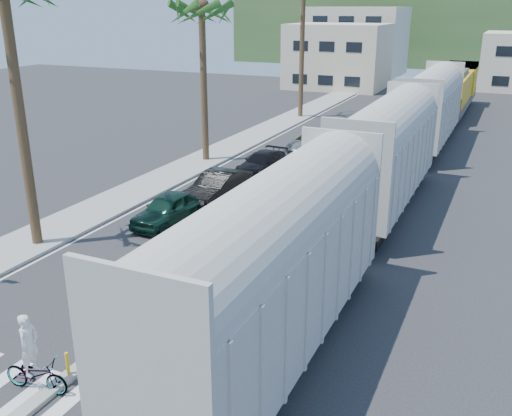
% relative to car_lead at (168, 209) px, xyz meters
% --- Properties ---
extents(ground, '(140.00, 140.00, 0.00)m').
position_rel_car_lead_xyz_m(ground, '(4.13, -10.73, -0.75)').
color(ground, '#28282B').
rests_on(ground, ground).
extents(sidewalk, '(3.00, 90.00, 0.15)m').
position_rel_car_lead_xyz_m(sidewalk, '(-4.37, 14.27, -0.68)').
color(sidewalk, gray).
rests_on(sidewalk, ground).
extents(rails, '(1.56, 100.00, 0.06)m').
position_rel_car_lead_xyz_m(rails, '(9.13, 17.27, -0.72)').
color(rails, black).
rests_on(rails, ground).
extents(median, '(0.45, 60.00, 0.85)m').
position_rel_car_lead_xyz_m(median, '(4.13, 9.23, -0.67)').
color(median, gray).
rests_on(median, ground).
extents(crosswalk, '(14.00, 2.20, 0.01)m').
position_rel_car_lead_xyz_m(crosswalk, '(4.13, -12.73, -0.75)').
color(crosswalk, silver).
rests_on(crosswalk, ground).
extents(lane_markings, '(9.42, 90.00, 0.01)m').
position_rel_car_lead_xyz_m(lane_markings, '(1.98, 14.27, -0.75)').
color(lane_markings, silver).
rests_on(lane_markings, ground).
extents(freight_train, '(3.00, 60.94, 5.85)m').
position_rel_car_lead_xyz_m(freight_train, '(9.13, 12.26, 2.15)').
color(freight_train, '#B3B1A4').
rests_on(freight_train, ground).
extents(buildings, '(38.00, 27.00, 10.00)m').
position_rel_car_lead_xyz_m(buildings, '(-2.28, 60.92, 3.61)').
color(buildings, beige).
rests_on(buildings, ground).
extents(hillside, '(80.00, 20.00, 12.00)m').
position_rel_car_lead_xyz_m(hillside, '(4.13, 89.27, 5.25)').
color(hillside, '#385628').
rests_on(hillside, ground).
extents(car_lead, '(2.46, 4.70, 1.51)m').
position_rel_car_lead_xyz_m(car_lead, '(0.00, 0.00, 0.00)').
color(car_lead, '#0F2E22').
rests_on(car_lead, ground).
extents(car_second, '(2.23, 5.20, 1.66)m').
position_rel_car_lead_xyz_m(car_second, '(0.64, 3.97, 0.08)').
color(car_second, black).
rests_on(car_second, ground).
extents(car_third, '(2.61, 4.88, 1.33)m').
position_rel_car_lead_xyz_m(car_third, '(0.52, 10.16, -0.09)').
color(car_third, black).
rests_on(car_third, ground).
extents(car_rear, '(2.20, 4.64, 1.28)m').
position_rel_car_lead_xyz_m(car_rear, '(1.21, 16.90, -0.11)').
color(car_rear, '#949699').
rests_on(car_rear, ground).
extents(cyclist, '(1.16, 2.14, 2.35)m').
position_rel_car_lead_xyz_m(cyclist, '(3.70, -12.51, -0.00)').
color(cyclist, '#9EA0A5').
rests_on(cyclist, ground).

